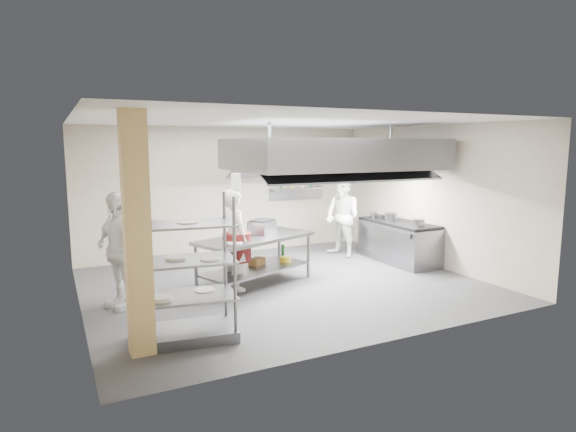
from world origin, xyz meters
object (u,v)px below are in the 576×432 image
chef_line (342,217)px  griddle (262,227)px  chef_plating (119,250)px  island (255,261)px  stockpot (391,217)px  pass_rack (185,269)px  chef_head (234,240)px  cooking_range (398,243)px

chef_line → griddle: bearing=-80.6°
chef_plating → island: bearing=70.2°
chef_plating → stockpot: bearing=70.9°
pass_rack → griddle: size_ratio=3.97×
island → chef_head: 0.65m
chef_plating → stockpot: chef_plating is taller
chef_head → chef_plating: chef_plating is taller
cooking_range → chef_plating: 6.03m
chef_head → chef_line: size_ratio=0.97×
cooking_range → chef_head: chef_head is taller
cooking_range → griddle: bearing=-179.8°
chef_line → griddle: 2.65m
island → griddle: 0.68m
island → chef_line: size_ratio=1.21×
stockpot → chef_head: bearing=-172.5°
chef_line → chef_plating: size_ratio=1.00×
island → pass_rack: (-1.81, -1.96, 0.51)m
cooking_range → chef_line: chef_line is taller
cooking_range → chef_head: bearing=-174.4°
pass_rack → chef_head: (1.36, 1.84, -0.06)m
chef_head → chef_line: (3.16, 1.38, 0.03)m
pass_rack → chef_plating: 1.84m
griddle → chef_plating: bearing=153.0°
chef_plating → stockpot: 5.89m
pass_rack → stockpot: pass_rack is taller
cooking_range → chef_line: 1.40m
cooking_range → chef_line: bearing=130.9°
island → stockpot: stockpot is taller
pass_rack → stockpot: size_ratio=6.95×
chef_line → chef_plating: bearing=-86.5°
chef_head → pass_rack: bearing=130.7°
island → chef_head: (-0.45, -0.12, 0.45)m
chef_plating → griddle: 2.72m
stockpot → griddle: bearing=-177.7°
cooking_range → pass_rack: bearing=-157.4°
island → stockpot: size_ratio=8.17×
pass_rack → chef_line: pass_rack is taller
pass_rack → chef_plating: (-0.62, 1.73, -0.03)m
pass_rack → island: bearing=55.4°
chef_plating → pass_rack: bearing=-5.5°
island → chef_line: bearing=3.7°
pass_rack → chef_line: 5.54m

